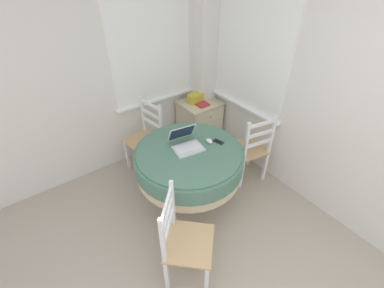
{
  "coord_description": "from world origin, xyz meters",
  "views": [
    {
      "loc": [
        -0.47,
        -0.11,
        2.34
      ],
      "look_at": [
        0.87,
        1.72,
        0.67
      ],
      "focal_mm": 24.0,
      "sensor_mm": 36.0,
      "label": 1
    }
  ],
  "objects_px": {
    "round_dining_table": "(189,161)",
    "cell_phone": "(218,142)",
    "computer_mouse": "(209,141)",
    "laptop": "(186,143)",
    "dining_chair_camera_near": "(184,241)",
    "corner_cabinet": "(199,122)",
    "book_on_cabinet": "(200,103)",
    "storage_box": "(195,98)",
    "dining_chair_near_right_window": "(250,150)",
    "dining_chair_near_back_window": "(146,139)"
  },
  "relations": [
    {
      "from": "dining_chair_near_right_window",
      "to": "dining_chair_camera_near",
      "type": "distance_m",
      "value": 1.45
    },
    {
      "from": "corner_cabinet",
      "to": "cell_phone",
      "type": "bearing_deg",
      "value": -117.36
    },
    {
      "from": "dining_chair_camera_near",
      "to": "storage_box",
      "type": "relative_size",
      "value": 4.59
    },
    {
      "from": "corner_cabinet",
      "to": "storage_box",
      "type": "relative_size",
      "value": 3.25
    },
    {
      "from": "round_dining_table",
      "to": "book_on_cabinet",
      "type": "xyz_separation_m",
      "value": [
        0.81,
        0.86,
        0.07
      ]
    },
    {
      "from": "dining_chair_camera_near",
      "to": "laptop",
      "type": "bearing_deg",
      "value": 53.45
    },
    {
      "from": "computer_mouse",
      "to": "dining_chair_near_back_window",
      "type": "height_order",
      "value": "dining_chair_near_back_window"
    },
    {
      "from": "corner_cabinet",
      "to": "book_on_cabinet",
      "type": "xyz_separation_m",
      "value": [
        -0.03,
        -0.04,
        0.35
      ]
    },
    {
      "from": "round_dining_table",
      "to": "corner_cabinet",
      "type": "height_order",
      "value": "round_dining_table"
    },
    {
      "from": "round_dining_table",
      "to": "dining_chair_near_back_window",
      "type": "relative_size",
      "value": 1.19
    },
    {
      "from": "dining_chair_near_back_window",
      "to": "storage_box",
      "type": "bearing_deg",
      "value": 5.98
    },
    {
      "from": "cell_phone",
      "to": "dining_chair_camera_near",
      "type": "height_order",
      "value": "dining_chair_camera_near"
    },
    {
      "from": "round_dining_table",
      "to": "laptop",
      "type": "bearing_deg",
      "value": 78.39
    },
    {
      "from": "computer_mouse",
      "to": "dining_chair_camera_near",
      "type": "height_order",
      "value": "dining_chair_camera_near"
    },
    {
      "from": "dining_chair_near_right_window",
      "to": "laptop",
      "type": "bearing_deg",
      "value": 167.23
    },
    {
      "from": "computer_mouse",
      "to": "cell_phone",
      "type": "relative_size",
      "value": 0.69
    },
    {
      "from": "round_dining_table",
      "to": "cell_phone",
      "type": "bearing_deg",
      "value": -11.72
    },
    {
      "from": "storage_box",
      "to": "dining_chair_near_back_window",
      "type": "bearing_deg",
      "value": -174.02
    },
    {
      "from": "round_dining_table",
      "to": "dining_chair_camera_near",
      "type": "xyz_separation_m",
      "value": [
        -0.52,
        -0.65,
        -0.16
      ]
    },
    {
      "from": "corner_cabinet",
      "to": "dining_chair_near_right_window",
      "type": "bearing_deg",
      "value": -90.55
    },
    {
      "from": "cell_phone",
      "to": "laptop",
      "type": "bearing_deg",
      "value": 156.56
    },
    {
      "from": "laptop",
      "to": "dining_chair_camera_near",
      "type": "bearing_deg",
      "value": -126.55
    },
    {
      "from": "dining_chair_near_right_window",
      "to": "storage_box",
      "type": "relative_size",
      "value": 4.59
    },
    {
      "from": "book_on_cabinet",
      "to": "round_dining_table",
      "type": "bearing_deg",
      "value": -133.32
    },
    {
      "from": "laptop",
      "to": "dining_chair_camera_near",
      "type": "distance_m",
      "value": 0.96
    },
    {
      "from": "cell_phone",
      "to": "corner_cabinet",
      "type": "distance_m",
      "value": 1.17
    },
    {
      "from": "storage_box",
      "to": "book_on_cabinet",
      "type": "relative_size",
      "value": 0.81
    },
    {
      "from": "laptop",
      "to": "dining_chair_near_back_window",
      "type": "distance_m",
      "value": 0.85
    },
    {
      "from": "dining_chair_near_back_window",
      "to": "corner_cabinet",
      "type": "bearing_deg",
      "value": 3.71
    },
    {
      "from": "laptop",
      "to": "corner_cabinet",
      "type": "bearing_deg",
      "value": 45.19
    },
    {
      "from": "laptop",
      "to": "dining_chair_camera_near",
      "type": "height_order",
      "value": "laptop"
    },
    {
      "from": "computer_mouse",
      "to": "book_on_cabinet",
      "type": "relative_size",
      "value": 0.34
    },
    {
      "from": "round_dining_table",
      "to": "computer_mouse",
      "type": "xyz_separation_m",
      "value": [
        0.25,
        -0.02,
        0.16
      ]
    },
    {
      "from": "corner_cabinet",
      "to": "storage_box",
      "type": "distance_m",
      "value": 0.4
    },
    {
      "from": "laptop",
      "to": "corner_cabinet",
      "type": "distance_m",
      "value": 1.25
    },
    {
      "from": "dining_chair_camera_near",
      "to": "corner_cabinet",
      "type": "height_order",
      "value": "dining_chair_camera_near"
    },
    {
      "from": "laptop",
      "to": "storage_box",
      "type": "height_order",
      "value": "laptop"
    },
    {
      "from": "laptop",
      "to": "corner_cabinet",
      "type": "relative_size",
      "value": 0.53
    },
    {
      "from": "round_dining_table",
      "to": "laptop",
      "type": "xyz_separation_m",
      "value": [
        0.01,
        0.07,
        0.19
      ]
    },
    {
      "from": "round_dining_table",
      "to": "dining_chair_near_back_window",
      "type": "distance_m",
      "value": 0.86
    },
    {
      "from": "dining_chair_near_back_window",
      "to": "dining_chair_camera_near",
      "type": "relative_size",
      "value": 1.0
    },
    {
      "from": "dining_chair_near_back_window",
      "to": "dining_chair_camera_near",
      "type": "xyz_separation_m",
      "value": [
        -0.45,
        -1.49,
        0.0
      ]
    },
    {
      "from": "storage_box",
      "to": "laptop",
      "type": "bearing_deg",
      "value": -131.71
    },
    {
      "from": "storage_box",
      "to": "dining_chair_near_right_window",
      "type": "bearing_deg",
      "value": -87.37
    },
    {
      "from": "laptop",
      "to": "book_on_cabinet",
      "type": "relative_size",
      "value": 1.39
    },
    {
      "from": "computer_mouse",
      "to": "dining_chair_camera_near",
      "type": "relative_size",
      "value": 0.09
    },
    {
      "from": "cell_phone",
      "to": "round_dining_table",
      "type": "bearing_deg",
      "value": 168.28
    },
    {
      "from": "round_dining_table",
      "to": "book_on_cabinet",
      "type": "relative_size",
      "value": 4.42
    },
    {
      "from": "dining_chair_near_back_window",
      "to": "cell_phone",
      "type": "bearing_deg",
      "value": -65.82
    },
    {
      "from": "cell_phone",
      "to": "dining_chair_near_right_window",
      "type": "height_order",
      "value": "dining_chair_near_right_window"
    }
  ]
}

